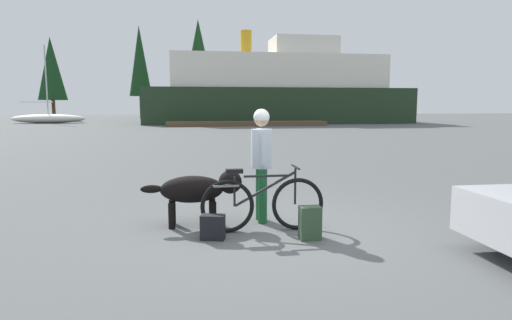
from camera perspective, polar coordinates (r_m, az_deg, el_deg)
The scene contains 13 objects.
ground_plane at distance 6.37m, azimuth 2.88°, elevation -9.15°, with size 160.00×160.00×0.00m, color #595B5B.
bicycle at distance 6.21m, azimuth 0.81°, elevation -5.71°, with size 1.77×0.44×0.93m.
person_cyclist at distance 6.64m, azimuth 0.71°, elevation 0.78°, with size 0.32×0.53×1.74m.
dog at distance 6.54m, azimuth -7.56°, elevation -3.84°, with size 1.49×0.47×0.82m.
backpack at distance 5.94m, azimuth 7.08°, elevation -8.17°, with size 0.28×0.20×0.45m, color #334C33.
handbag_pannier at distance 5.93m, azimuth -5.68°, elevation -8.74°, with size 0.32×0.18×0.34m, color black.
dock_pier at distance 37.62m, azimuth -1.18°, elevation 4.78°, with size 13.71×2.03×0.40m, color brown.
ferry_boat at distance 44.21m, azimuth 2.91°, elevation 9.02°, with size 26.00×7.73×9.01m.
sailboat_moored at distance 47.98m, azimuth -25.55°, elevation 4.96°, with size 6.99×1.96×7.61m.
pine_tree_far_left at distance 61.22m, azimuth -25.23°, elevation 10.76°, with size 3.49×3.49×10.24m.
pine_tree_center at distance 55.63m, azimuth -7.54°, elevation 12.79°, with size 4.26×4.26×12.25m.
pine_tree_far_right at distance 56.82m, azimuth -1.39°, elevation 12.26°, with size 3.11×3.11×11.10m.
pine_tree_mid_back at distance 61.72m, azimuth -14.98°, elevation 12.40°, with size 2.97×2.97×12.33m.
Camera 1 is at (-1.24, -5.99, 1.79)m, focal length 30.54 mm.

